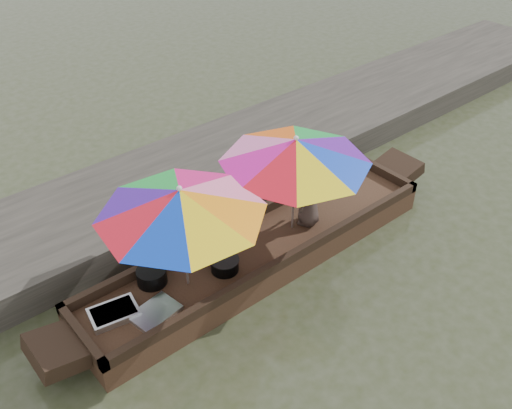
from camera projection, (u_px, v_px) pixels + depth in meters
water at (260, 262)px, 8.41m from camera, size 80.00×80.00×0.00m
dock at (177, 185)px, 9.64m from camera, size 22.00×2.20×0.50m
boat_hull at (260, 253)px, 8.31m from camera, size 5.64×1.20×0.35m
cooking_pot at (152, 276)px, 7.51m from camera, size 0.40×0.40×0.21m
tray_crayfish at (114, 313)px, 7.06m from camera, size 0.65×0.51×0.09m
tray_scallop at (155, 313)px, 7.08m from camera, size 0.65×0.50×0.06m
charcoal_grill at (225, 265)px, 7.71m from camera, size 0.38×0.38×0.18m
supply_bag at (212, 246)px, 7.97m from camera, size 0.33×0.28×0.26m
vendor at (310, 193)px, 8.33m from camera, size 0.62×0.55×1.06m
umbrella_bow at (184, 238)px, 7.10m from camera, size 2.65×2.65×1.55m
umbrella_stern at (294, 184)px, 8.08m from camera, size 2.25×2.25×1.55m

